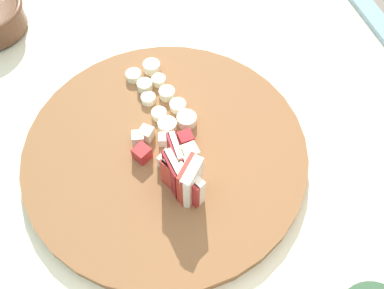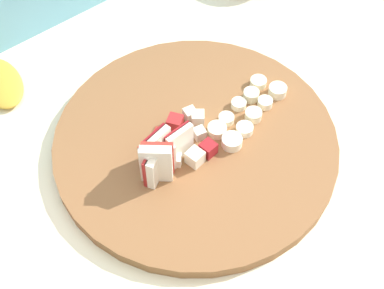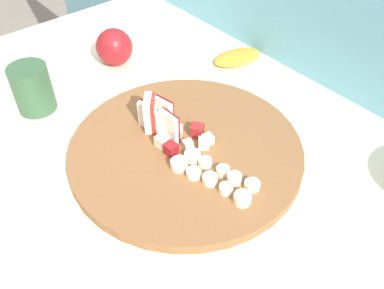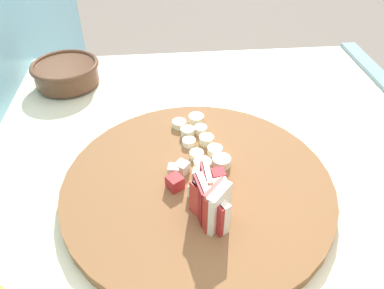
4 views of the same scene
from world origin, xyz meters
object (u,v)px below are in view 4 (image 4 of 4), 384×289
apple_wedge_fan (211,205)px  banana_slice_rows (200,141)px  ceramic_bowl (66,72)px  apple_dice_pile (199,185)px  cutting_board (198,186)px

apple_wedge_fan → banana_slice_rows: 0.16m
banana_slice_rows → ceramic_bowl: (0.26, 0.27, 0.00)m
apple_dice_pile → ceramic_bowl: 0.45m
banana_slice_rows → ceramic_bowl: 0.37m
cutting_board → apple_dice_pile: apple_dice_pile is taller
cutting_board → banana_slice_rows: banana_slice_rows is taller
cutting_board → banana_slice_rows: 0.09m
cutting_board → apple_wedge_fan: apple_wedge_fan is taller
banana_slice_rows → ceramic_bowl: ceramic_bowl is taller
apple_wedge_fan → apple_dice_pile: bearing=9.8°
apple_wedge_fan → ceramic_bowl: size_ratio=0.63×
banana_slice_rows → cutting_board: bearing=170.9°
cutting_board → apple_dice_pile: size_ratio=3.95×
apple_wedge_fan → banana_slice_rows: size_ratio=0.62×
cutting_board → banana_slice_rows: (0.09, -0.01, 0.02)m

